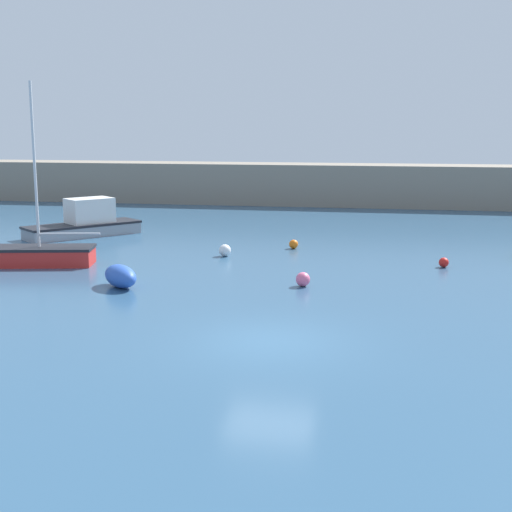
# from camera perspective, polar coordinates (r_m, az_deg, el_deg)

# --- Properties ---
(ground_plane) EXTENTS (120.00, 120.00, 0.20)m
(ground_plane) POSITION_cam_1_polar(r_m,az_deg,el_deg) (19.75, 1.11, -7.10)
(ground_plane) COLOR #2D5170
(harbor_breakwater) EXTENTS (62.79, 3.59, 2.98)m
(harbor_breakwater) POSITION_cam_1_polar(r_m,az_deg,el_deg) (52.60, 7.13, 5.67)
(harbor_breakwater) COLOR gray
(harbor_breakwater) RESTS_ON ground_plane
(sailboat_tall_mast) EXTENTS (4.90, 2.50, 7.59)m
(sailboat_tall_mast) POSITION_cam_1_polar(r_m,az_deg,el_deg) (31.38, -16.92, 0.13)
(sailboat_tall_mast) COLOR red
(sailboat_tall_mast) RESTS_ON ground_plane
(dinghy_near_pier) EXTENTS (1.98, 1.98, 0.83)m
(dinghy_near_pier) POSITION_cam_1_polar(r_m,az_deg,el_deg) (26.42, -10.79, -1.59)
(dinghy_near_pier) COLOR #2D56B7
(dinghy_near_pier) RESTS_ON ground_plane
(cabin_cruiser_white) EXTENTS (5.43, 5.87, 2.00)m
(cabin_cruiser_white) POSITION_cam_1_polar(r_m,az_deg,el_deg) (38.90, -13.49, 2.62)
(cabin_cruiser_white) COLOR gray
(cabin_cruiser_white) RESTS_ON ground_plane
(mooring_buoy_pink) EXTENTS (0.53, 0.53, 0.53)m
(mooring_buoy_pink) POSITION_cam_1_polar(r_m,az_deg,el_deg) (26.18, 3.77, -1.87)
(mooring_buoy_pink) COLOR #EA668C
(mooring_buoy_pink) RESTS_ON ground_plane
(mooring_buoy_white) EXTENTS (0.54, 0.54, 0.54)m
(mooring_buoy_white) POSITION_cam_1_polar(r_m,az_deg,el_deg) (32.09, -2.51, 0.46)
(mooring_buoy_white) COLOR white
(mooring_buoy_white) RESTS_ON ground_plane
(mooring_buoy_red) EXTENTS (0.41, 0.41, 0.41)m
(mooring_buoy_red) POSITION_cam_1_polar(r_m,az_deg,el_deg) (30.61, 14.79, -0.50)
(mooring_buoy_red) COLOR red
(mooring_buoy_red) RESTS_ON ground_plane
(mooring_buoy_orange) EXTENTS (0.44, 0.44, 0.44)m
(mooring_buoy_orange) POSITION_cam_1_polar(r_m,az_deg,el_deg) (34.05, 3.02, 0.95)
(mooring_buoy_orange) COLOR orange
(mooring_buoy_orange) RESTS_ON ground_plane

